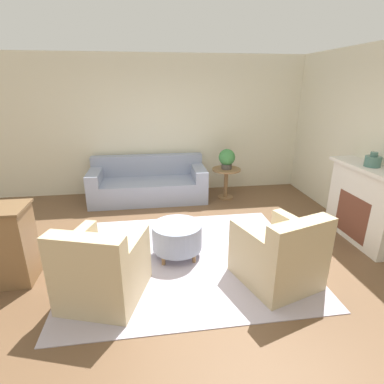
# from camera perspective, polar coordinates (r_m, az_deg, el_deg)

# --- Properties ---
(ground_plane) EXTENTS (16.00, 16.00, 0.00)m
(ground_plane) POSITION_cam_1_polar(r_m,az_deg,el_deg) (4.17, -0.98, -12.44)
(ground_plane) COLOR brown
(wall_back) EXTENTS (9.63, 0.12, 2.80)m
(wall_back) POSITION_cam_1_polar(r_m,az_deg,el_deg) (6.44, -4.39, 12.46)
(wall_back) COLOR beige
(wall_back) RESTS_ON ground_plane
(rug) EXTENTS (3.07, 2.57, 0.01)m
(rug) POSITION_cam_1_polar(r_m,az_deg,el_deg) (4.17, -0.98, -12.38)
(rug) COLOR #BCB2C1
(rug) RESTS_ON ground_plane
(couch) EXTENTS (2.28, 0.94, 0.84)m
(couch) POSITION_cam_1_polar(r_m,az_deg,el_deg) (6.14, -8.29, 1.44)
(couch) COLOR #8E99B2
(couch) RESTS_ON ground_plane
(armchair_left) EXTENTS (1.01, 1.05, 0.90)m
(armchair_left) POSITION_cam_1_polar(r_m,az_deg,el_deg) (3.44, -16.78, -14.17)
(armchair_left) COLOR #C6B289
(armchair_left) RESTS_ON rug
(armchair_right) EXTENTS (1.01, 1.05, 0.90)m
(armchair_right) POSITION_cam_1_polar(r_m,az_deg,el_deg) (3.68, 16.33, -11.67)
(armchair_right) COLOR #C6B289
(armchair_right) RESTS_ON rug
(ottoman_table) EXTENTS (0.67, 0.67, 0.46)m
(ottoman_table) POSITION_cam_1_polar(r_m,az_deg,el_deg) (4.07, -2.86, -8.42)
(ottoman_table) COLOR #8E99B2
(ottoman_table) RESTS_ON rug
(side_table) EXTENTS (0.57, 0.57, 0.62)m
(side_table) POSITION_cam_1_polar(r_m,az_deg,el_deg) (6.12, 6.51, 2.69)
(side_table) COLOR olive
(side_table) RESTS_ON ground_plane
(fireplace) EXTENTS (0.44, 1.34, 1.14)m
(fireplace) POSITION_cam_1_polar(r_m,az_deg,el_deg) (5.04, 30.08, -1.78)
(fireplace) COLOR silver
(fireplace) RESTS_ON ground_plane
(vase_mantel_near) EXTENTS (0.21, 0.21, 0.20)m
(vase_mantel_near) POSITION_cam_1_polar(r_m,az_deg,el_deg) (4.86, 31.20, 5.10)
(vase_mantel_near) COLOR #477066
(vase_mantel_near) RESTS_ON fireplace
(potted_plant_on_side_table) EXTENTS (0.33, 0.33, 0.40)m
(potted_plant_on_side_table) POSITION_cam_1_polar(r_m,az_deg,el_deg) (6.01, 6.66, 6.41)
(potted_plant_on_side_table) COLOR #4C4742
(potted_plant_on_side_table) RESTS_ON side_table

